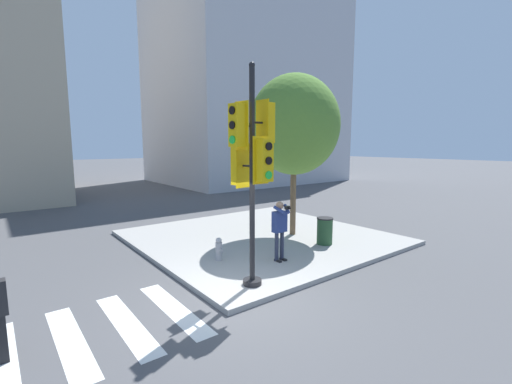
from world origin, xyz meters
TOP-DOWN VIEW (x-y plane):
  - ground_plane at (0.00, 0.00)m, footprint 160.00×160.00m
  - sidewalk_corner at (3.50, 3.50)m, footprint 8.00×8.00m
  - crosswalk_stripes at (-3.11, 0.47)m, footprint 4.26×2.78m
  - traffic_signal_pole at (0.64, 0.21)m, footprint 1.17×1.17m
  - person_photographer at (2.26, 1.07)m, footprint 0.50×0.53m
  - street_tree at (4.55, 2.91)m, footprint 3.16×3.16m
  - fire_hydrant at (0.93, 2.14)m, footprint 0.19×0.25m
  - trash_bin at (4.50, 1.37)m, footprint 0.53×0.53m
  - building_right at (15.43, 20.50)m, footprint 15.64×12.46m

SIDE VIEW (x-z plane):
  - ground_plane at x=0.00m, z-range 0.00..0.00m
  - crosswalk_stripes at x=-3.11m, z-range 0.00..0.01m
  - sidewalk_corner at x=3.50m, z-range 0.00..0.13m
  - fire_hydrant at x=0.93m, z-range 0.12..0.77m
  - trash_bin at x=4.50m, z-range 0.13..1.01m
  - person_photographer at x=2.26m, z-range 0.30..1.98m
  - traffic_signal_pole at x=0.64m, z-range 0.58..5.57m
  - street_tree at x=4.55m, z-range 1.21..6.86m
  - building_right at x=15.43m, z-range 0.01..17.88m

